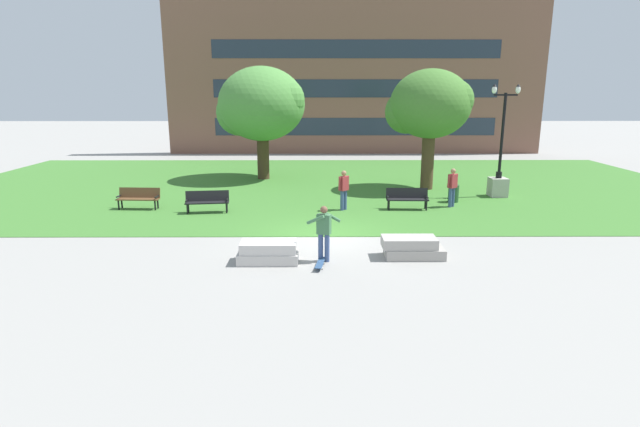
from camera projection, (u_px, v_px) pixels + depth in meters
ground_plane at (323, 237)px, 17.55m from camera, size 140.00×140.00×0.00m
grass_lawn at (321, 185)px, 27.26m from camera, size 40.00×20.00×0.02m
concrete_block_center at (268, 252)px, 14.92m from camera, size 1.80×0.90×0.64m
concrete_block_left at (412, 248)px, 15.36m from camera, size 1.90×0.90×0.64m
person_skateboarder at (324, 230)px, 14.83m from camera, size 1.04×0.60×1.71m
skateboard at (320, 264)px, 14.57m from camera, size 0.34×1.04×0.14m
park_bench_near_left at (207, 200)px, 20.94m from camera, size 1.85×0.75×0.90m
park_bench_near_right at (139, 197)px, 21.61m from camera, size 1.83×0.63×0.90m
park_bench_far_left at (407, 197)px, 21.53m from camera, size 1.82×0.60×0.90m
lamp_post_right at (499, 175)px, 24.03m from camera, size 1.32×0.80×5.30m
tree_near_right at (261, 105)px, 28.18m from camera, size 5.13×4.89×6.35m
tree_far_right at (429, 106)px, 25.14m from camera, size 4.27×4.07×6.08m
trash_bin at (454, 192)px, 22.91m from camera, size 0.49×0.49×0.96m
person_bystander_near_lawn at (452, 185)px, 21.83m from camera, size 0.59×0.45×1.71m
person_bystander_far_lawn at (344, 188)px, 21.25m from camera, size 0.52×0.51×1.71m
building_facade_distant at (356, 74)px, 39.84m from camera, size 30.20×1.03×12.71m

